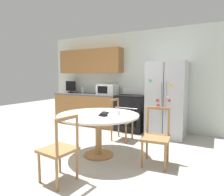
{
  "coord_description": "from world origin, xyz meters",
  "views": [
    {
      "loc": [
        2.13,
        -2.52,
        1.39
      ],
      "look_at": [
        0.2,
        1.15,
        0.95
      ],
      "focal_mm": 32.0,
      "sensor_mm": 36.0,
      "label": 1
    }
  ],
  "objects_px": {
    "microwave": "(107,89)",
    "dining_chair_far": "(121,120)",
    "candle_glass": "(118,113)",
    "dining_chair_near": "(59,150)",
    "dining_chair_right": "(156,138)",
    "counter_bottle": "(83,90)",
    "wallet": "(104,114)",
    "countertop_tv": "(71,87)",
    "refrigerator": "(167,99)",
    "oven_range": "(131,112)"
  },
  "relations": [
    {
      "from": "microwave",
      "to": "dining_chair_far",
      "type": "xyz_separation_m",
      "value": [
        0.85,
        -0.92,
        -0.61
      ]
    },
    {
      "from": "candle_glass",
      "to": "dining_chair_near",
      "type": "bearing_deg",
      "value": -105.88
    },
    {
      "from": "dining_chair_far",
      "to": "candle_glass",
      "type": "distance_m",
      "value": 1.02
    },
    {
      "from": "dining_chair_right",
      "to": "dining_chair_far",
      "type": "xyz_separation_m",
      "value": [
        -1.03,
        0.87,
        0.0
      ]
    },
    {
      "from": "counter_bottle",
      "to": "dining_chair_near",
      "type": "height_order",
      "value": "counter_bottle"
    },
    {
      "from": "dining_chair_far",
      "to": "candle_glass",
      "type": "xyz_separation_m",
      "value": [
        0.36,
        -0.89,
        0.34
      ]
    },
    {
      "from": "dining_chair_far",
      "to": "wallet",
      "type": "relative_size",
      "value": 6.07
    },
    {
      "from": "countertop_tv",
      "to": "microwave",
      "type": "bearing_deg",
      "value": -1.58
    },
    {
      "from": "dining_chair_right",
      "to": "dining_chair_far",
      "type": "height_order",
      "value": "same"
    },
    {
      "from": "candle_glass",
      "to": "refrigerator",
      "type": "bearing_deg",
      "value": 74.89
    },
    {
      "from": "oven_range",
      "to": "candle_glass",
      "type": "distance_m",
      "value": 1.84
    },
    {
      "from": "microwave",
      "to": "dining_chair_right",
      "type": "distance_m",
      "value": 2.67
    },
    {
      "from": "countertop_tv",
      "to": "candle_glass",
      "type": "distance_m",
      "value": 3.16
    },
    {
      "from": "counter_bottle",
      "to": "dining_chair_near",
      "type": "relative_size",
      "value": 0.28
    },
    {
      "from": "dining_chair_far",
      "to": "counter_bottle",
      "type": "bearing_deg",
      "value": -118.15
    },
    {
      "from": "wallet",
      "to": "countertop_tv",
      "type": "bearing_deg",
      "value": 139.13
    },
    {
      "from": "microwave",
      "to": "candle_glass",
      "type": "bearing_deg",
      "value": -56.22
    },
    {
      "from": "countertop_tv",
      "to": "dining_chair_far",
      "type": "relative_size",
      "value": 0.4
    },
    {
      "from": "refrigerator",
      "to": "dining_chair_near",
      "type": "relative_size",
      "value": 1.92
    },
    {
      "from": "refrigerator",
      "to": "candle_glass",
      "type": "distance_m",
      "value": 1.75
    },
    {
      "from": "counter_bottle",
      "to": "dining_chair_near",
      "type": "distance_m",
      "value": 3.49
    },
    {
      "from": "dining_chair_near",
      "to": "candle_glass",
      "type": "height_order",
      "value": "dining_chair_near"
    },
    {
      "from": "counter_bottle",
      "to": "candle_glass",
      "type": "relative_size",
      "value": 3.05
    },
    {
      "from": "dining_chair_far",
      "to": "candle_glass",
      "type": "bearing_deg",
      "value": 23.07
    },
    {
      "from": "dining_chair_far",
      "to": "candle_glass",
      "type": "relative_size",
      "value": 10.74
    },
    {
      "from": "dining_chair_near",
      "to": "dining_chair_far",
      "type": "height_order",
      "value": "same"
    },
    {
      "from": "microwave",
      "to": "countertop_tv",
      "type": "bearing_deg",
      "value": 178.42
    },
    {
      "from": "counter_bottle",
      "to": "dining_chair_right",
      "type": "distance_m",
      "value": 3.35
    },
    {
      "from": "refrigerator",
      "to": "microwave",
      "type": "distance_m",
      "value": 1.68
    },
    {
      "from": "refrigerator",
      "to": "wallet",
      "type": "distance_m",
      "value": 1.99
    },
    {
      "from": "refrigerator",
      "to": "dining_chair_far",
      "type": "relative_size",
      "value": 1.92
    },
    {
      "from": "oven_range",
      "to": "dining_chair_right",
      "type": "height_order",
      "value": "oven_range"
    },
    {
      "from": "oven_range",
      "to": "counter_bottle",
      "type": "height_order",
      "value": "counter_bottle"
    },
    {
      "from": "wallet",
      "to": "dining_chair_far",
      "type": "bearing_deg",
      "value": 100.22
    },
    {
      "from": "refrigerator",
      "to": "oven_range",
      "type": "height_order",
      "value": "refrigerator"
    },
    {
      "from": "refrigerator",
      "to": "dining_chair_far",
      "type": "bearing_deg",
      "value": -135.97
    },
    {
      "from": "microwave",
      "to": "candle_glass",
      "type": "xyz_separation_m",
      "value": [
        1.22,
        -1.82,
        -0.26
      ]
    },
    {
      "from": "counter_bottle",
      "to": "dining_chair_right",
      "type": "relative_size",
      "value": 0.28
    },
    {
      "from": "dining_chair_far",
      "to": "dining_chair_near",
      "type": "bearing_deg",
      "value": 2.38
    },
    {
      "from": "oven_range",
      "to": "candle_glass",
      "type": "height_order",
      "value": "oven_range"
    },
    {
      "from": "oven_range",
      "to": "candle_glass",
      "type": "bearing_deg",
      "value": -75.07
    },
    {
      "from": "dining_chair_right",
      "to": "counter_bottle",
      "type": "bearing_deg",
      "value": -39.63
    },
    {
      "from": "countertop_tv",
      "to": "counter_bottle",
      "type": "xyz_separation_m",
      "value": [
        0.46,
        -0.0,
        -0.09
      ]
    },
    {
      "from": "refrigerator",
      "to": "dining_chair_right",
      "type": "xyz_separation_m",
      "value": [
        0.21,
        -1.67,
        -0.43
      ]
    },
    {
      "from": "countertop_tv",
      "to": "wallet",
      "type": "relative_size",
      "value": 2.41
    },
    {
      "from": "dining_chair_far",
      "to": "microwave",
      "type": "bearing_deg",
      "value": -136.28
    },
    {
      "from": "candle_glass",
      "to": "wallet",
      "type": "height_order",
      "value": "candle_glass"
    },
    {
      "from": "dining_chair_near",
      "to": "candle_glass",
      "type": "relative_size",
      "value": 10.74
    },
    {
      "from": "microwave",
      "to": "dining_chair_near",
      "type": "height_order",
      "value": "microwave"
    },
    {
      "from": "dining_chair_right",
      "to": "wallet",
      "type": "height_order",
      "value": "dining_chair_right"
    }
  ]
}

